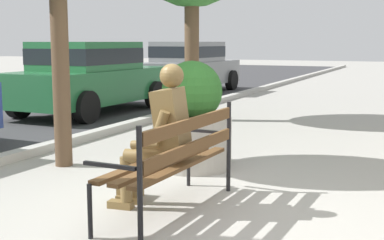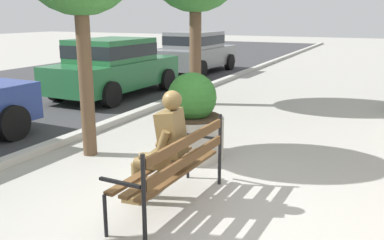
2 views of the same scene
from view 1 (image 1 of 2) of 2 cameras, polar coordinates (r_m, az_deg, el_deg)
name	(u,v)px [view 1 (image 1 of 2)]	position (r m, az deg, el deg)	size (l,w,h in m)	color
ground_plane	(172,213)	(4.95, -2.16, -10.01)	(80.00, 80.00, 0.00)	#9E9B93
park_bench	(176,155)	(4.84, -1.77, -3.79)	(1.82, 0.59, 0.95)	brown
bronze_statue_seated	(157,139)	(4.95, -3.76, -2.06)	(0.61, 0.81, 1.37)	brown
concrete_planter	(192,121)	(6.59, 0.00, -0.15)	(0.99, 0.99, 1.34)	#A8A399
parked_car_green	(90,75)	(11.84, -10.95, 4.76)	(4.14, 2.00, 1.56)	#236638
parked_car_grey	(190,65)	(16.43, -0.26, 5.90)	(4.14, 2.00, 1.56)	slate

